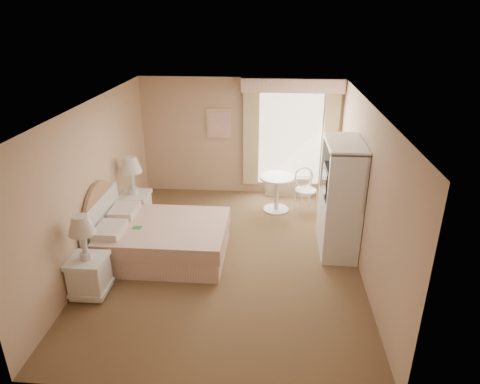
# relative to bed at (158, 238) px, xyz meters

# --- Properties ---
(room) EXTENTS (4.21, 5.51, 2.51)m
(room) POSITION_rel_bed_xyz_m (1.13, 0.05, 0.92)
(room) COLOR brown
(room) RESTS_ON ground
(window) EXTENTS (2.05, 0.22, 2.51)m
(window) POSITION_rel_bed_xyz_m (2.18, 2.71, 1.01)
(window) COLOR white
(window) RESTS_ON room
(framed_art) EXTENTS (0.52, 0.04, 0.62)m
(framed_art) POSITION_rel_bed_xyz_m (0.68, 2.77, 1.22)
(framed_art) COLOR #D6AE84
(framed_art) RESTS_ON room
(bed) EXTENTS (2.06, 1.54, 1.36)m
(bed) POSITION_rel_bed_xyz_m (0.00, 0.00, 0.00)
(bed) COLOR #D5978B
(bed) RESTS_ON room
(nightstand_near) EXTENTS (0.51, 0.51, 1.23)m
(nightstand_near) POSITION_rel_bed_xyz_m (-0.71, -1.09, 0.13)
(nightstand_near) COLOR white
(nightstand_near) RESTS_ON room
(nightstand_far) EXTENTS (0.54, 0.54, 1.32)m
(nightstand_far) POSITION_rel_bed_xyz_m (-0.71, 1.07, 0.17)
(nightstand_far) COLOR white
(nightstand_far) RESTS_ON room
(round_table) EXTENTS (0.69, 0.69, 0.73)m
(round_table) POSITION_rel_bed_xyz_m (1.92, 1.90, 0.16)
(round_table) COLOR silver
(round_table) RESTS_ON room
(cafe_chair) EXTENTS (0.54, 0.54, 0.88)m
(cafe_chair) POSITION_rel_bed_xyz_m (2.48, 1.98, 0.18)
(cafe_chair) COLOR silver
(cafe_chair) RESTS_ON room
(armoire) EXTENTS (0.57, 1.13, 1.89)m
(armoire) POSITION_rel_bed_xyz_m (2.94, 0.48, 0.45)
(armoire) COLOR white
(armoire) RESTS_ON room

